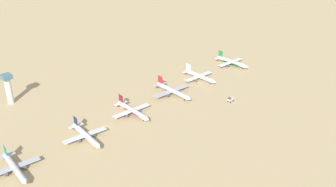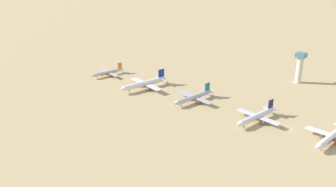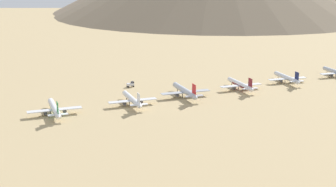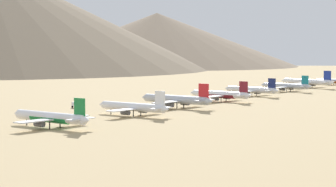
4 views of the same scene
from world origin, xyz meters
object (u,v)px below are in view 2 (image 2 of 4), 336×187
object	(u,v)px
parked_jet_1	(145,84)
parked_jet_2	(194,97)
parked_jet_3	(257,116)
parked_jet_0	(108,72)
control_tower	(300,66)
parked_jet_4	(332,136)

from	to	relation	value
parked_jet_1	parked_jet_2	distance (m)	43.74
parked_jet_1	parked_jet_3	xyz separation A→B (m)	(-2.58, 91.64, -0.50)
parked_jet_0	control_tower	world-z (taller)	control_tower
parked_jet_0	control_tower	size ratio (longest dim) A/B	1.30
parked_jet_0	parked_jet_1	bearing A→B (deg)	87.00
parked_jet_1	control_tower	world-z (taller)	control_tower
parked_jet_0	parked_jet_2	size ratio (longest dim) A/B	0.85
parked_jet_0	parked_jet_4	distance (m)	179.53
parked_jet_2	parked_jet_4	xyz separation A→B (m)	(-2.87, 91.16, 0.10)
parked_jet_2	parked_jet_3	bearing A→B (deg)	89.37
parked_jet_1	parked_jet_2	bearing A→B (deg)	94.08
parked_jet_1	parked_jet_4	bearing A→B (deg)	92.54
parked_jet_0	parked_jet_4	size ratio (longest dim) A/B	0.82
parked_jet_0	parked_jet_4	bearing A→B (deg)	91.16
parked_jet_0	parked_jet_2	distance (m)	88.33
parked_jet_0	parked_jet_4	xyz separation A→B (m)	(-3.63, 179.49, 0.65)
parked_jet_2	control_tower	size ratio (longest dim) A/B	1.52
control_tower	parked_jet_3	bearing A→B (deg)	6.38
parked_jet_0	parked_jet_2	xyz separation A→B (m)	(-0.77, 88.33, 0.55)
control_tower	parked_jet_4	bearing A→B (deg)	32.60
parked_jet_0	parked_jet_1	world-z (taller)	parked_jet_1
parked_jet_0	control_tower	bearing A→B (deg)	124.20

